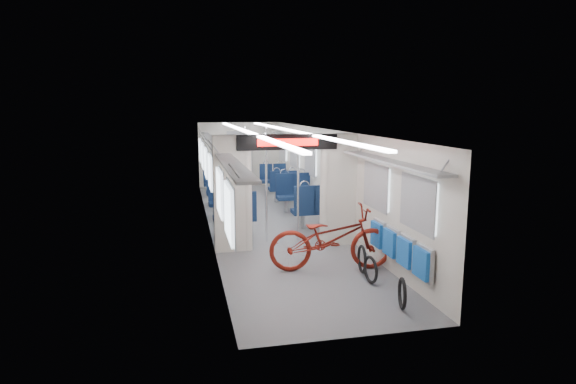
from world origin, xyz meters
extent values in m
plane|color=#515456|center=(0.00, 0.00, 0.00)|extent=(12.00, 12.00, 0.00)
cube|color=beige|center=(-1.45, 0.00, 1.15)|extent=(0.02, 12.00, 2.30)
cube|color=beige|center=(1.45, 0.00, 1.15)|extent=(0.02, 12.00, 2.30)
cube|color=beige|center=(0.00, 6.00, 1.15)|extent=(2.90, 0.02, 2.30)
cube|color=beige|center=(0.00, -6.00, 1.15)|extent=(2.90, 0.02, 2.30)
cube|color=silver|center=(0.00, 0.00, 2.30)|extent=(2.90, 12.00, 0.02)
cube|color=white|center=(-0.55, 0.00, 2.27)|extent=(0.12, 11.40, 0.04)
cube|color=white|center=(0.55, 0.00, 2.27)|extent=(0.12, 11.40, 0.04)
cube|color=beige|center=(-1.12, -2.00, 1.00)|extent=(0.65, 0.18, 2.00)
cube|color=beige|center=(1.12, -2.00, 1.00)|extent=(0.65, 0.18, 2.00)
cube|color=beige|center=(0.00, -2.00, 2.15)|extent=(2.90, 0.18, 0.30)
cylinder|color=beige|center=(-0.80, -2.00, 1.00)|extent=(0.20, 0.20, 2.00)
cylinder|color=beige|center=(0.80, -2.00, 1.00)|extent=(0.20, 0.20, 2.00)
cube|color=black|center=(0.00, -2.11, 2.15)|extent=(2.00, 0.03, 0.30)
cube|color=#FF0C07|center=(0.00, -2.13, 2.15)|extent=(1.20, 0.02, 0.14)
cube|color=silver|center=(-1.42, -4.80, 1.40)|extent=(0.04, 1.00, 0.75)
cube|color=silver|center=(1.42, -4.80, 1.40)|extent=(0.04, 1.00, 0.75)
cube|color=silver|center=(-1.42, -3.20, 1.40)|extent=(0.04, 1.00, 0.75)
cube|color=silver|center=(1.42, -3.20, 1.40)|extent=(0.04, 1.00, 0.75)
cube|color=silver|center=(-1.42, -0.50, 1.40)|extent=(0.04, 1.00, 0.75)
cube|color=silver|center=(1.42, -0.50, 1.40)|extent=(0.04, 1.00, 0.75)
cube|color=silver|center=(-1.42, 1.40, 1.40)|extent=(0.04, 1.00, 0.75)
cube|color=silver|center=(1.42, 1.40, 1.40)|extent=(0.04, 1.00, 0.75)
cube|color=silver|center=(-1.42, 3.30, 1.40)|extent=(0.04, 1.00, 0.75)
cube|color=silver|center=(1.42, 3.30, 1.40)|extent=(0.04, 1.00, 0.75)
cube|color=silver|center=(-1.42, 5.10, 1.40)|extent=(0.04, 1.00, 0.75)
cube|color=silver|center=(1.42, 5.10, 1.40)|extent=(0.04, 1.00, 0.75)
cube|color=gray|center=(-1.27, -4.00, 1.95)|extent=(0.30, 3.60, 0.04)
cube|color=gray|center=(1.27, -4.00, 1.95)|extent=(0.30, 3.60, 0.04)
cube|color=gray|center=(-1.27, 2.00, 1.95)|extent=(0.30, 7.60, 0.04)
cube|color=gray|center=(1.27, 2.00, 1.95)|extent=(0.30, 7.60, 0.04)
cube|color=gray|center=(0.00, 5.94, 1.00)|extent=(0.90, 0.05, 2.00)
imported|color=maroon|center=(0.47, -3.50, 0.57)|extent=(2.24, 0.99, 1.14)
cube|color=gray|center=(1.38, -5.13, 0.58)|extent=(0.06, 0.45, 0.51)
cube|color=#114A9B|center=(1.32, -5.13, 0.58)|extent=(0.06, 0.41, 0.43)
cube|color=gray|center=(1.38, -4.58, 0.58)|extent=(0.06, 0.45, 0.51)
cube|color=#114A9B|center=(1.32, -4.58, 0.58)|extent=(0.06, 0.41, 0.43)
cube|color=gray|center=(1.38, -4.03, 0.58)|extent=(0.06, 0.45, 0.51)
cube|color=#114A9B|center=(1.32, -4.03, 0.58)|extent=(0.06, 0.41, 0.43)
cube|color=gray|center=(1.38, -3.48, 0.58)|extent=(0.06, 0.45, 0.51)
cube|color=#114A9B|center=(1.32, -3.48, 0.58)|extent=(0.06, 0.41, 0.43)
torus|color=black|center=(0.95, -5.33, 0.21)|extent=(0.17, 0.46, 0.46)
torus|color=black|center=(0.89, -4.28, 0.20)|extent=(0.09, 0.46, 0.46)
torus|color=black|center=(0.94, -3.77, 0.22)|extent=(0.10, 0.50, 0.49)
cube|color=#0D1C39|center=(-0.70, -0.87, 0.40)|extent=(0.46, 0.43, 0.10)
cylinder|color=gray|center=(-0.70, -0.87, 0.17)|extent=(0.10, 0.10, 0.35)
cube|color=#0D1C39|center=(-0.70, -1.04, 0.73)|extent=(0.46, 0.08, 0.57)
torus|color=silver|center=(-0.70, -1.04, 1.02)|extent=(0.23, 0.03, 0.23)
cube|color=#0D1C39|center=(-0.70, 0.88, 0.40)|extent=(0.46, 0.43, 0.10)
cylinder|color=gray|center=(-0.70, 0.88, 0.17)|extent=(0.10, 0.10, 0.35)
cube|color=#0D1C39|center=(-0.70, 1.06, 0.73)|extent=(0.46, 0.08, 0.57)
torus|color=silver|center=(-0.70, 1.06, 1.02)|extent=(0.23, 0.03, 0.23)
cube|color=#0D1C39|center=(-1.17, -0.87, 0.40)|extent=(0.46, 0.43, 0.10)
cylinder|color=gray|center=(-1.17, -0.87, 0.17)|extent=(0.10, 0.10, 0.35)
cube|color=#0D1C39|center=(-1.17, -1.04, 0.73)|extent=(0.46, 0.08, 0.57)
torus|color=silver|center=(-1.17, -1.04, 1.02)|extent=(0.23, 0.03, 0.23)
cube|color=#0D1C39|center=(-1.17, 0.88, 0.40)|extent=(0.46, 0.43, 0.10)
cylinder|color=gray|center=(-1.17, 0.88, 0.17)|extent=(0.10, 0.10, 0.35)
cube|color=#0D1C39|center=(-1.17, 1.06, 0.73)|extent=(0.46, 0.08, 0.57)
torus|color=silver|center=(-1.17, 1.06, 1.02)|extent=(0.23, 0.03, 0.23)
cube|color=#0D1C39|center=(0.70, -0.54, 0.40)|extent=(0.49, 0.45, 0.10)
cylinder|color=gray|center=(0.70, -0.54, 0.17)|extent=(0.10, 0.10, 0.35)
cube|color=#0D1C39|center=(0.70, -0.72, 0.75)|extent=(0.49, 0.09, 0.59)
torus|color=silver|center=(0.70, -0.72, 1.04)|extent=(0.24, 0.03, 0.24)
cube|color=#0D1C39|center=(0.70, 1.30, 0.40)|extent=(0.49, 0.45, 0.10)
cylinder|color=gray|center=(0.70, 1.30, 0.17)|extent=(0.10, 0.10, 0.35)
cube|color=#0D1C39|center=(0.70, 1.49, 0.75)|extent=(0.49, 0.09, 0.59)
torus|color=silver|center=(0.70, 1.49, 1.04)|extent=(0.24, 0.03, 0.24)
cube|color=#0D1C39|center=(1.17, -0.54, 0.40)|extent=(0.49, 0.45, 0.10)
cylinder|color=gray|center=(1.17, -0.54, 0.17)|extent=(0.10, 0.10, 0.35)
cube|color=#0D1C39|center=(1.17, -0.72, 0.75)|extent=(0.49, 0.09, 0.59)
torus|color=silver|center=(1.17, -0.72, 1.04)|extent=(0.24, 0.03, 0.24)
cube|color=#0D1C39|center=(1.17, 1.30, 0.40)|extent=(0.49, 0.45, 0.10)
cylinder|color=gray|center=(1.17, 1.30, 0.17)|extent=(0.10, 0.10, 0.35)
cube|color=#0D1C39|center=(1.17, 1.49, 0.75)|extent=(0.49, 0.09, 0.59)
torus|color=silver|center=(1.17, 1.49, 1.04)|extent=(0.24, 0.03, 0.24)
cube|color=#0D1C39|center=(-0.70, 2.51, 0.40)|extent=(0.42, 0.39, 0.10)
cylinder|color=gray|center=(-0.70, 2.51, 0.17)|extent=(0.10, 0.10, 0.35)
cube|color=#0D1C39|center=(-0.70, 2.35, 0.71)|extent=(0.42, 0.07, 0.51)
torus|color=silver|center=(-0.70, 2.35, 0.96)|extent=(0.21, 0.03, 0.21)
cube|color=#0D1C39|center=(-0.70, 4.10, 0.40)|extent=(0.42, 0.39, 0.10)
cylinder|color=gray|center=(-0.70, 4.10, 0.17)|extent=(0.10, 0.10, 0.35)
cube|color=#0D1C39|center=(-0.70, 4.26, 0.71)|extent=(0.42, 0.07, 0.51)
torus|color=silver|center=(-0.70, 4.26, 0.96)|extent=(0.21, 0.03, 0.21)
cube|color=#0D1C39|center=(-1.17, 2.51, 0.40)|extent=(0.42, 0.39, 0.10)
cylinder|color=gray|center=(-1.17, 2.51, 0.17)|extent=(0.10, 0.10, 0.35)
cube|color=#0D1C39|center=(-1.17, 2.35, 0.71)|extent=(0.42, 0.07, 0.51)
torus|color=silver|center=(-1.17, 2.35, 0.96)|extent=(0.21, 0.03, 0.21)
cube|color=#0D1C39|center=(-1.17, 4.10, 0.40)|extent=(0.42, 0.39, 0.10)
cylinder|color=gray|center=(-1.17, 4.10, 0.17)|extent=(0.10, 0.10, 0.35)
cube|color=#0D1C39|center=(-1.17, 4.26, 0.71)|extent=(0.42, 0.07, 0.51)
torus|color=silver|center=(-1.17, 4.26, 0.96)|extent=(0.21, 0.03, 0.21)
cube|color=#0D1C39|center=(0.70, 2.75, 0.40)|extent=(0.42, 0.39, 0.10)
cylinder|color=gray|center=(0.70, 2.75, 0.17)|extent=(0.10, 0.10, 0.35)
cube|color=#0D1C39|center=(0.70, 2.59, 0.71)|extent=(0.42, 0.07, 0.51)
torus|color=silver|center=(0.70, 2.59, 0.96)|extent=(0.21, 0.03, 0.21)
cube|color=#0D1C39|center=(0.70, 4.33, 0.40)|extent=(0.42, 0.39, 0.10)
cylinder|color=gray|center=(0.70, 4.33, 0.17)|extent=(0.10, 0.10, 0.35)
cube|color=#0D1C39|center=(0.70, 4.49, 0.71)|extent=(0.42, 0.07, 0.51)
torus|color=silver|center=(0.70, 4.49, 0.96)|extent=(0.21, 0.03, 0.21)
cube|color=#0D1C39|center=(1.17, 2.75, 0.40)|extent=(0.42, 0.39, 0.10)
cylinder|color=gray|center=(1.17, 2.75, 0.17)|extent=(0.10, 0.10, 0.35)
cube|color=#0D1C39|center=(1.17, 2.59, 0.71)|extent=(0.42, 0.07, 0.51)
torus|color=silver|center=(1.17, 2.59, 0.96)|extent=(0.21, 0.03, 0.21)
cube|color=#0D1C39|center=(1.17, 4.33, 0.40)|extent=(0.42, 0.39, 0.10)
cylinder|color=gray|center=(1.17, 4.33, 0.17)|extent=(0.10, 0.10, 0.35)
cube|color=#0D1C39|center=(1.17, 4.49, 0.71)|extent=(0.42, 0.07, 0.51)
torus|color=silver|center=(1.17, 4.49, 0.96)|extent=(0.21, 0.03, 0.21)
cylinder|color=silver|center=(-0.32, -1.49, 1.15)|extent=(0.04, 0.04, 2.30)
cylinder|color=silver|center=(0.35, -1.52, 1.15)|extent=(0.05, 0.05, 2.30)
cylinder|color=silver|center=(-0.32, 1.82, 1.15)|extent=(0.04, 0.04, 2.30)
cylinder|color=silver|center=(0.24, 1.70, 1.15)|extent=(0.04, 0.04, 2.30)
camera|label=1|loc=(-2.01, -11.26, 2.81)|focal=30.00mm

